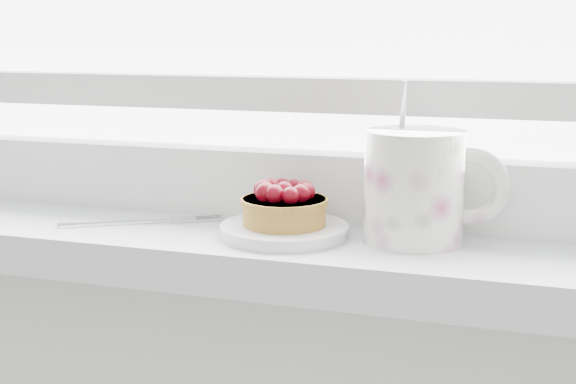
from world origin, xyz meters
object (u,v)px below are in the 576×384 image
at_px(saucer, 284,231).
at_px(fork, 140,222).
at_px(raspberry_tart, 284,205).
at_px(floral_mug, 418,184).

distance_m(saucer, fork, 0.16).
bearing_deg(raspberry_tart, fork, 177.81).
xyz_separation_m(saucer, floral_mug, (0.12, 0.02, 0.05)).
distance_m(raspberry_tart, floral_mug, 0.13).
bearing_deg(saucer, fork, 177.81).
relative_size(saucer, floral_mug, 0.82).
height_order(saucer, fork, saucer).
distance_m(saucer, raspberry_tart, 0.03).
bearing_deg(fork, floral_mug, 3.29).
distance_m(saucer, floral_mug, 0.13).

